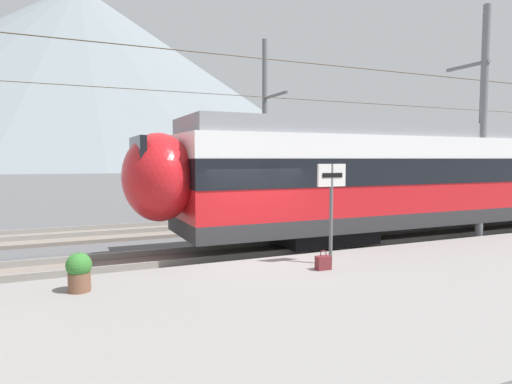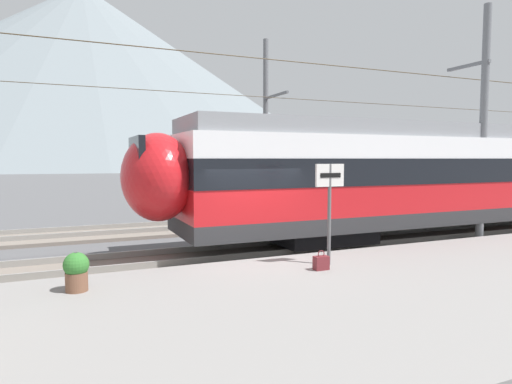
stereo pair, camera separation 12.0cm
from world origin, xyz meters
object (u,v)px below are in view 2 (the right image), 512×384
Objects in this scene: catenary_mast_far_side at (267,127)px; catenary_mast_mid at (481,122)px; train_near_platform at (471,174)px; potted_plant_platform_edge at (76,270)px; platform_sign at (330,191)px; handbag_near_sign at (321,263)px.

catenary_mast_mid is at bearing -67.13° from catenary_mast_far_side.
potted_plant_platform_edge is at bearing -167.33° from train_near_platform.
platform_sign is at bearing -165.16° from catenary_mast_mid.
catenary_mast_far_side is 64.27× the size of potted_plant_platform_edge.
platform_sign reaches higher than potted_plant_platform_edge.
platform_sign is at bearing -107.26° from catenary_mast_far_side.
catenary_mast_far_side is 13.59m from potted_plant_platform_edge.
platform_sign is (-3.17, -10.19, -2.17)m from catenary_mast_far_side.
catenary_mast_far_side is at bearing 72.74° from platform_sign.
catenary_mast_mid is 7.20m from platform_sign.
train_near_platform is 10.48× the size of platform_sign.
catenary_mast_far_side reaches higher than platform_sign.
handbag_near_sign is (-8.23, -3.36, -1.69)m from train_near_platform.
catenary_mast_mid is at bearing 14.84° from platform_sign.
potted_plant_platform_edge is at bearing 174.96° from handbag_near_sign.
train_near_platform is 8.78m from catenary_mast_far_side.
catenary_mast_far_side reaches higher than handbag_near_sign.
catenary_mast_mid is 64.27× the size of potted_plant_platform_edge.
catenary_mast_far_side is 20.06× the size of platform_sign.
potted_plant_platform_edge is (-8.40, -10.11, -3.43)m from catenary_mast_far_side.
handbag_near_sign is (-3.58, -10.54, -3.67)m from catenary_mast_far_side.
platform_sign is at bearing 40.16° from handbag_near_sign.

